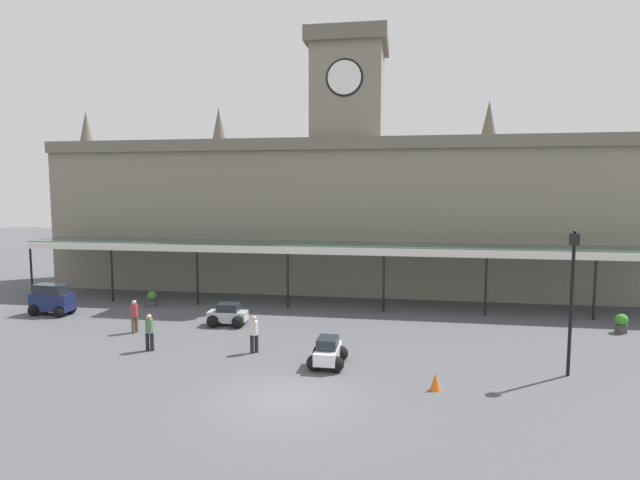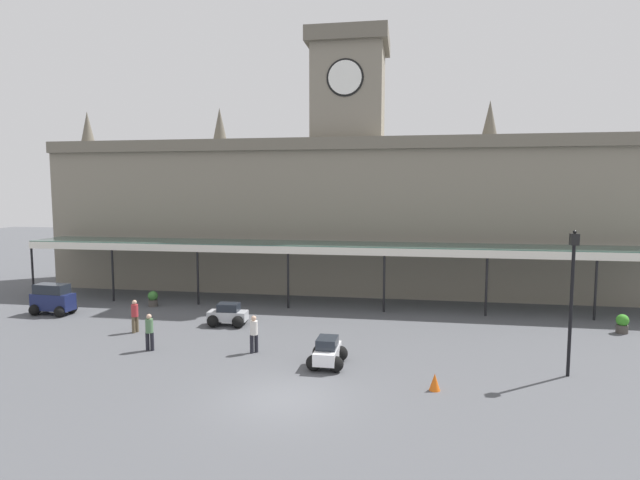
# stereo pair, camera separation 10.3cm
# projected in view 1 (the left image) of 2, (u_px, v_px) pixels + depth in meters

# --- Properties ---
(ground_plane) EXTENTS (140.00, 140.00, 0.00)m
(ground_plane) POSITION_uv_depth(u_px,v_px,m) (284.00, 399.00, 17.64)
(ground_plane) COLOR #4D4F53
(station_building) EXTENTS (42.67, 6.65, 17.92)m
(station_building) POSITION_uv_depth(u_px,v_px,m) (348.00, 208.00, 36.74)
(station_building) COLOR gray
(station_building) RESTS_ON ground
(entrance_canopy) EXTENTS (40.63, 3.26, 3.85)m
(entrance_canopy) POSITION_uv_depth(u_px,v_px,m) (338.00, 246.00, 31.51)
(entrance_canopy) COLOR #38564C
(entrance_canopy) RESTS_ON ground
(car_navy_van) EXTENTS (2.46, 1.71, 1.77)m
(car_navy_van) POSITION_uv_depth(u_px,v_px,m) (52.00, 301.00, 29.42)
(car_navy_van) COLOR #19214C
(car_navy_van) RESTS_ON ground
(car_white_sedan) EXTENTS (1.54, 2.06, 1.19)m
(car_white_sedan) POSITION_uv_depth(u_px,v_px,m) (328.00, 354.00, 20.92)
(car_white_sedan) COLOR silver
(car_white_sedan) RESTS_ON ground
(car_silver_sedan) EXTENTS (2.09, 1.58, 1.19)m
(car_silver_sedan) POSITION_uv_depth(u_px,v_px,m) (228.00, 316.00, 27.10)
(car_silver_sedan) COLOR #B2B5BA
(car_silver_sedan) RESTS_ON ground
(pedestrian_crossing_forecourt) EXTENTS (0.34, 0.34, 1.67)m
(pedestrian_crossing_forecourt) POSITION_uv_depth(u_px,v_px,m) (254.00, 333.00, 22.53)
(pedestrian_crossing_forecourt) COLOR black
(pedestrian_crossing_forecourt) RESTS_ON ground
(pedestrian_beside_cars) EXTENTS (0.39, 0.34, 1.67)m
(pedestrian_beside_cars) POSITION_uv_depth(u_px,v_px,m) (149.00, 331.00, 22.82)
(pedestrian_beside_cars) COLOR black
(pedestrian_beside_cars) RESTS_ON ground
(pedestrian_near_entrance) EXTENTS (0.34, 0.38, 1.67)m
(pedestrian_near_entrance) POSITION_uv_depth(u_px,v_px,m) (135.00, 315.00, 25.68)
(pedestrian_near_entrance) COLOR brown
(pedestrian_near_entrance) RESTS_ON ground
(victorian_lamppost) EXTENTS (0.30, 0.30, 5.68)m
(victorian_lamppost) POSITION_uv_depth(u_px,v_px,m) (572.00, 288.00, 19.50)
(victorian_lamppost) COLOR black
(victorian_lamppost) RESTS_ON ground
(traffic_cone) EXTENTS (0.40, 0.40, 0.63)m
(traffic_cone) POSITION_uv_depth(u_px,v_px,m) (435.00, 382.00, 18.38)
(traffic_cone) COLOR orange
(traffic_cone) RESTS_ON ground
(planter_by_canopy) EXTENTS (0.60, 0.60, 0.96)m
(planter_by_canopy) POSITION_uv_depth(u_px,v_px,m) (621.00, 323.00, 25.71)
(planter_by_canopy) COLOR #47423D
(planter_by_canopy) RESTS_ON ground
(planter_near_kerb) EXTENTS (0.60, 0.60, 0.96)m
(planter_near_kerb) POSITION_uv_depth(u_px,v_px,m) (152.00, 299.00, 31.46)
(planter_near_kerb) COLOR #47423D
(planter_near_kerb) RESTS_ON ground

